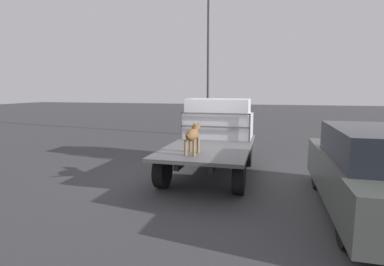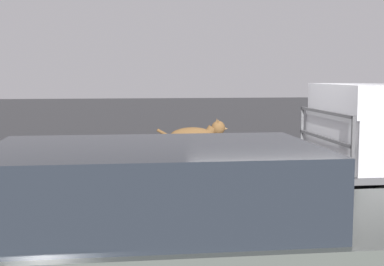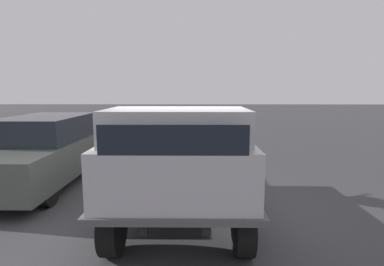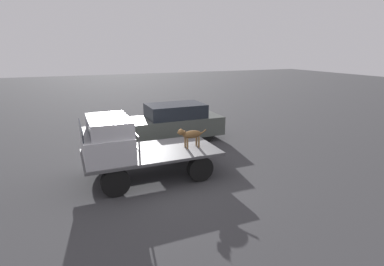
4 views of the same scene
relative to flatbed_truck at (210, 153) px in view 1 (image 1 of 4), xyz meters
name	(u,v)px [view 1 (image 1 of 4)]	position (x,y,z in m)	size (l,w,h in m)	color
ground_plane	(210,175)	(0.00, 0.00, -0.61)	(80.00, 80.00, 0.00)	#38383A
flatbed_truck	(210,153)	(0.00, 0.00, 0.00)	(4.01, 2.07, 0.83)	black
truck_cab	(219,119)	(1.27, 0.00, 0.76)	(1.31, 1.95, 1.14)	#B7B7BC
truck_headboard	(215,122)	(0.57, 0.00, 0.74)	(0.04, 1.95, 0.77)	#4C4C4F
dog	(193,135)	(-1.21, 0.17, 0.64)	(1.00, 0.25, 0.67)	brown
parked_sedan	(376,173)	(-1.83, -3.29, 0.19)	(4.33, 1.70, 1.59)	black
light_pole_near	(209,34)	(6.72, 1.43, 4.22)	(0.44, 0.44, 7.68)	#4C4C51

